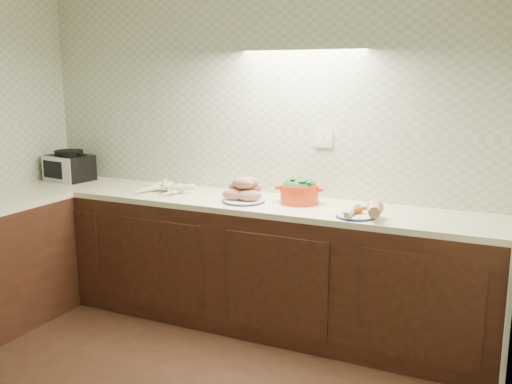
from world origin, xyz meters
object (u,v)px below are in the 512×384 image
at_px(toaster_oven, 69,166).
at_px(onion_bowl, 249,190).
at_px(sweet_potato_plate, 244,192).
at_px(dutch_oven, 299,190).
at_px(parsnip_pile, 162,187).
at_px(veg_plate, 365,211).

height_order(toaster_oven, onion_bowl, toaster_oven).
bearing_deg(toaster_oven, sweet_potato_plate, 4.53).
relative_size(toaster_oven, sweet_potato_plate, 1.30).
relative_size(onion_bowl, dutch_oven, 0.45).
distance_m(toaster_oven, parsnip_pile, 0.94).
bearing_deg(sweet_potato_plate, onion_bowl, 105.80).
relative_size(sweet_potato_plate, dutch_oven, 0.90).
xyz_separation_m(parsnip_pile, onion_bowl, (0.68, 0.11, 0.01)).
relative_size(sweet_potato_plate, veg_plate, 1.00).
height_order(sweet_potato_plate, onion_bowl, sweet_potato_plate).
distance_m(dutch_oven, veg_plate, 0.54).
relative_size(toaster_oven, veg_plate, 1.30).
bearing_deg(onion_bowl, dutch_oven, -8.25).
height_order(sweet_potato_plate, veg_plate, sweet_potato_plate).
height_order(parsnip_pile, sweet_potato_plate, sweet_potato_plate).
bearing_deg(veg_plate, parsnip_pile, 174.48).
xyz_separation_m(toaster_oven, dutch_oven, (2.02, 0.00, -0.03)).
bearing_deg(onion_bowl, sweet_potato_plate, -74.20).
xyz_separation_m(parsnip_pile, dutch_oven, (1.09, 0.05, 0.06)).
xyz_separation_m(toaster_oven, sweet_potato_plate, (1.66, -0.12, -0.05)).
bearing_deg(veg_plate, sweet_potato_plate, 174.70).
bearing_deg(parsnip_pile, sweet_potato_plate, -5.78).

